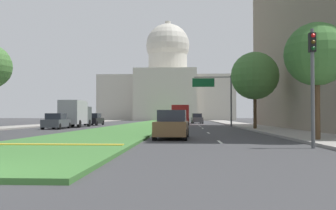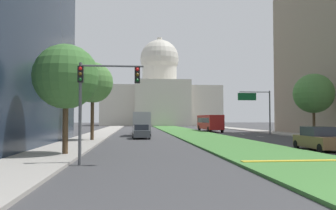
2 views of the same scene
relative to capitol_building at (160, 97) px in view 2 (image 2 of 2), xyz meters
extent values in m
plane|color=#3D3D3F|center=(0.00, -53.23, -9.77)|extent=(260.00, 260.00, 0.00)
cube|color=#427A38|center=(0.00, -58.63, -9.70)|extent=(6.88, 97.28, 0.14)
cube|color=gold|center=(0.00, -98.83, -9.61)|extent=(6.19, 0.50, 0.04)
cube|color=silver|center=(7.62, -84.44, -9.76)|extent=(0.16, 2.40, 0.01)
cube|color=silver|center=(7.62, -73.87, -9.76)|extent=(0.16, 2.40, 0.01)
cube|color=silver|center=(7.62, -66.46, -9.76)|extent=(0.16, 2.40, 0.01)
cube|color=silver|center=(7.62, -62.59, -9.76)|extent=(0.16, 2.40, 0.01)
cube|color=silver|center=(7.62, -52.39, -9.76)|extent=(0.16, 2.40, 0.01)
cube|color=silver|center=(7.62, -38.79, -9.76)|extent=(0.16, 2.40, 0.01)
cube|color=#9E9991|center=(-13.80, -64.04, -9.69)|extent=(4.00, 97.28, 0.15)
cube|color=#9E9991|center=(13.80, -64.04, -9.69)|extent=(4.00, 97.28, 0.15)
cube|color=beige|center=(0.00, 0.82, -3.21)|extent=(39.44, 24.98, 13.12)
cube|color=beige|center=(0.00, -13.67, -2.55)|extent=(17.35, 4.00, 14.43)
cylinder|color=beige|center=(0.00, 0.82, 7.35)|extent=(12.12, 12.12, 7.99)
sphere|color=beige|center=(0.00, 0.82, 13.73)|extent=(13.68, 13.68, 13.68)
cylinder|color=beige|center=(0.00, 0.82, 19.89)|extent=(1.80, 1.80, 3.00)
cylinder|color=#515456|center=(-11.30, -98.19, -7.17)|extent=(0.16, 0.16, 5.20)
cube|color=black|center=(-11.30, -98.19, -5.17)|extent=(0.28, 0.24, 0.84)
sphere|color=red|center=(-11.30, -98.33, -4.89)|extent=(0.18, 0.18, 0.18)
sphere|color=#4C380F|center=(-11.30, -98.33, -5.17)|extent=(0.18, 0.18, 0.18)
sphere|color=#0F4219|center=(-11.30, -98.33, -5.45)|extent=(0.18, 0.18, 0.18)
cylinder|color=#515456|center=(-9.70, -98.19, -4.72)|extent=(3.20, 0.10, 0.10)
cube|color=black|center=(-8.42, -98.19, -5.17)|extent=(0.28, 0.24, 0.84)
sphere|color=red|center=(-8.42, -98.33, -4.89)|extent=(0.18, 0.18, 0.18)
sphere|color=#4C380F|center=(-8.42, -98.33, -5.17)|extent=(0.18, 0.18, 0.18)
sphere|color=#0F4219|center=(-8.42, -98.33, -5.45)|extent=(0.18, 0.18, 0.18)
cylinder|color=#515456|center=(11.50, -67.82, -6.52)|extent=(0.20, 0.20, 6.50)
cylinder|color=#515456|center=(9.16, -67.82, -3.47)|extent=(4.68, 0.12, 0.12)
cube|color=#146033|center=(7.99, -67.87, -4.17)|extent=(2.80, 0.08, 1.10)
cylinder|color=#4C3823|center=(-12.87, -94.06, -7.83)|extent=(0.34, 0.34, 3.87)
sphere|color=#3D7033|center=(-12.87, -94.06, -4.77)|extent=(4.08, 4.08, 4.08)
cylinder|color=#4C3823|center=(-12.93, -80.66, -7.30)|extent=(0.35, 0.35, 4.93)
sphere|color=#4C7F3D|center=(-12.93, -80.66, -3.68)|extent=(4.22, 4.22, 4.22)
cylinder|color=#4C3823|center=(12.57, -78.10, -7.74)|extent=(0.32, 0.32, 4.05)
sphere|color=#4C7F3D|center=(12.57, -78.10, -4.43)|extent=(4.69, 4.69, 4.69)
cube|color=brown|center=(4.94, -92.15, -9.13)|extent=(2.04, 4.57, 0.84)
cube|color=#282D38|center=(4.95, -91.97, -8.36)|extent=(1.73, 2.22, 0.69)
cylinder|color=black|center=(4.02, -93.93, -9.45)|extent=(0.24, 0.65, 0.64)
cylinder|color=black|center=(5.87, -90.38, -9.45)|extent=(0.24, 0.65, 0.64)
cylinder|color=black|center=(4.14, -90.32, -9.45)|extent=(0.24, 0.65, 0.64)
cube|color=#4C5156|center=(-7.85, -76.54, -9.15)|extent=(2.03, 4.47, 0.78)
cube|color=#282D38|center=(-7.84, -76.71, -8.44)|extent=(1.71, 2.17, 0.64)
cylinder|color=black|center=(-8.77, -74.82, -9.45)|extent=(0.24, 0.65, 0.64)
cylinder|color=black|center=(-7.07, -74.76, -9.45)|extent=(0.24, 0.65, 0.64)
cylinder|color=black|center=(-8.63, -78.32, -9.45)|extent=(0.24, 0.65, 0.64)
cylinder|color=black|center=(-6.93, -78.25, -9.45)|extent=(0.24, 0.65, 0.64)
cube|color=black|center=(-7.59, -61.56, -9.13)|extent=(2.04, 4.23, 0.84)
cube|color=#282D38|center=(-7.60, -61.73, -8.37)|extent=(1.70, 2.07, 0.68)
cylinder|color=black|center=(-8.33, -59.90, -9.45)|extent=(0.26, 0.65, 0.64)
cylinder|color=black|center=(-6.68, -59.99, -9.45)|extent=(0.26, 0.65, 0.64)
cylinder|color=black|center=(-8.51, -63.13, -9.45)|extent=(0.26, 0.65, 0.64)
cylinder|color=black|center=(-6.86, -63.22, -9.45)|extent=(0.26, 0.65, 0.64)
cube|color=#4C5156|center=(7.70, -49.30, -9.12)|extent=(2.10, 4.36, 0.86)
cube|color=#282D38|center=(7.69, -49.13, -8.34)|extent=(1.73, 2.14, 0.70)
cylinder|color=black|center=(8.64, -50.92, -9.45)|extent=(0.26, 0.65, 0.64)
cylinder|color=black|center=(6.99, -51.03, -9.45)|extent=(0.26, 0.65, 0.64)
cylinder|color=black|center=(8.41, -47.58, -9.45)|extent=(0.26, 0.65, 0.64)
cylinder|color=black|center=(6.76, -47.69, -9.45)|extent=(0.26, 0.65, 0.64)
cube|color=#4C5156|center=(-7.68, -68.14, -8.32)|extent=(2.30, 2.00, 2.20)
cube|color=#B2B2B7|center=(-7.68, -71.34, -7.97)|extent=(2.30, 4.40, 2.80)
cylinder|color=black|center=(-8.73, -68.14, -9.32)|extent=(0.30, 0.90, 0.90)
cylinder|color=black|center=(-6.63, -68.14, -9.32)|extent=(0.30, 0.90, 0.90)
cylinder|color=black|center=(-8.73, -72.44, -9.32)|extent=(0.30, 0.90, 0.90)
cylinder|color=black|center=(-6.63, -72.44, -9.32)|extent=(0.30, 0.90, 0.90)
cube|color=#B21E1E|center=(4.94, -56.43, -8.07)|extent=(2.50, 11.00, 2.50)
cube|color=#232833|center=(4.94, -56.43, -7.72)|extent=(2.52, 10.12, 0.90)
cylinder|color=black|center=(6.09, -60.73, -9.27)|extent=(0.32, 1.00, 1.00)
cylinder|color=black|center=(3.79, -60.73, -9.27)|extent=(0.32, 1.00, 1.00)
cylinder|color=black|center=(6.09, -52.53, -9.27)|extent=(0.32, 1.00, 1.00)
cylinder|color=black|center=(3.79, -52.53, -9.27)|extent=(0.32, 1.00, 1.00)
camera|label=1|loc=(5.82, -114.68, -8.34)|focal=39.40mm
camera|label=2|loc=(-8.51, -115.23, -7.42)|focal=35.22mm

